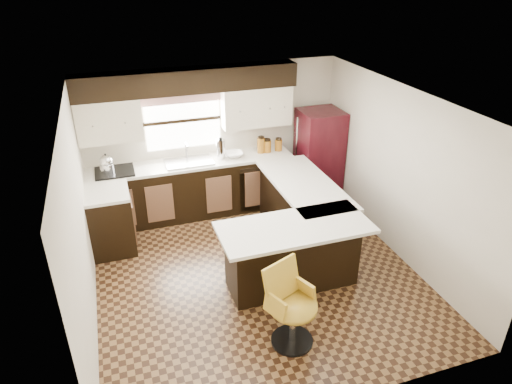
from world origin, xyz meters
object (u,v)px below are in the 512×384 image
object	(u,v)px
peninsula_long	(300,213)
peninsula_return	(292,255)
bar_chair	(293,308)
refrigerator	(319,156)

from	to	relation	value
peninsula_long	peninsula_return	xyz separation A→B (m)	(-0.53, -0.97, 0.00)
bar_chair	refrigerator	bearing A→B (deg)	37.20
peninsula_return	refrigerator	world-z (taller)	refrigerator
refrigerator	bar_chair	bearing A→B (deg)	-119.52
peninsula_long	refrigerator	xyz separation A→B (m)	(0.83, 1.14, 0.36)
peninsula_long	bar_chair	xyz separation A→B (m)	(-0.91, -1.95, 0.04)
peninsula_return	refrigerator	bearing A→B (deg)	57.27
refrigerator	bar_chair	world-z (taller)	refrigerator
peninsula_return	peninsula_long	bearing A→B (deg)	61.70
peninsula_return	refrigerator	size ratio (longest dim) A/B	1.02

